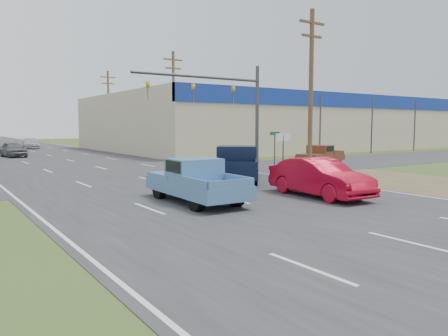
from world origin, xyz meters
TOP-DOWN VIEW (x-y plane):
  - ground at (0.00, 0.00)m, footprint 200.00×200.00m
  - main_road at (0.00, 40.00)m, footprint 15.00×180.00m
  - cross_road at (0.00, 18.00)m, footprint 120.00×10.00m
  - dirt_verge at (11.00, 10.00)m, footprint 8.00×18.00m
  - big_box_store at (32.00, 39.93)m, footprint 50.00×28.10m
  - utility_pole_1 at (9.50, 13.00)m, footprint 2.00×0.28m
  - utility_pole_2 at (9.50, 31.00)m, footprint 2.00×0.28m
  - utility_pole_3 at (9.50, 49.00)m, footprint 2.00×0.28m
  - tree_3 at (55.00, 70.00)m, footprint 8.40×8.40m
  - tree_5 at (30.00, 95.00)m, footprint 7.98×7.98m
  - barrel_0 at (8.00, 12.00)m, footprint 0.56×0.56m
  - barrel_1 at (8.40, 20.50)m, footprint 0.56×0.56m
  - lane_sign at (8.20, 14.00)m, footprint 1.20×0.08m
  - street_name_sign at (8.80, 15.50)m, footprint 0.80×0.08m
  - signal_mast at (5.82, 17.00)m, footprint 9.12×0.40m
  - red_convertible at (3.50, 6.47)m, footprint 1.99×5.01m
  - blue_pickup at (-1.51, 8.35)m, footprint 2.15×5.27m
  - navy_pickup at (3.66, 12.65)m, footprint 5.29×5.93m
  - brown_pickup at (14.57, 16.92)m, footprint 4.91×2.89m
  - distant_car_grey at (-3.33, 39.66)m, footprint 2.21×4.50m
  - distant_car_silver at (1.10, 55.29)m, footprint 2.41×4.82m

SIDE VIEW (x-z plane):
  - ground at x=0.00m, z-range 0.00..0.00m
  - dirt_verge at x=11.00m, z-range 0.00..0.01m
  - cross_road at x=0.00m, z-range 0.00..0.02m
  - main_road at x=0.00m, z-range 0.00..0.02m
  - barrel_0 at x=8.00m, z-range 0.00..1.00m
  - barrel_1 at x=8.40m, z-range 0.00..1.00m
  - distant_car_silver at x=1.10m, z-range 0.00..1.35m
  - distant_car_grey at x=-3.33m, z-range 0.00..1.48m
  - brown_pickup at x=14.57m, z-range 0.01..1.54m
  - red_convertible at x=3.50m, z-range 0.00..1.62m
  - blue_pickup at x=-1.51m, z-range 0.01..1.74m
  - navy_pickup at x=3.66m, z-range 0.01..1.93m
  - street_name_sign at x=8.80m, z-range 0.30..2.91m
  - lane_sign at x=8.20m, z-range 0.64..3.16m
  - big_box_store at x=32.00m, z-range 0.01..6.61m
  - signal_mast at x=5.82m, z-range 1.30..8.30m
  - utility_pole_1 at x=9.50m, z-range 0.32..10.32m
  - utility_pole_2 at x=9.50m, z-range 0.32..10.32m
  - utility_pole_3 at x=9.50m, z-range 0.32..10.32m
  - tree_5 at x=30.00m, z-range 0.94..10.82m
  - tree_3 at x=55.00m, z-range 0.99..11.39m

